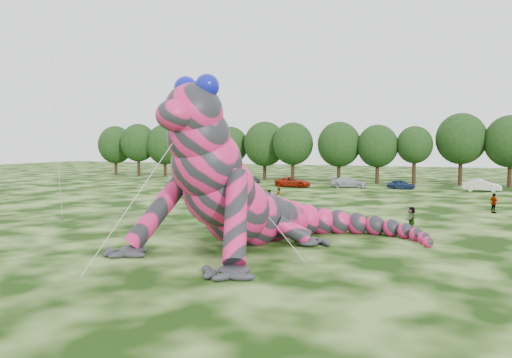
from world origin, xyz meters
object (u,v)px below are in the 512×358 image
object	(u,v)px
inflatable_gecko	(251,164)
tree_1	(139,150)
car_4	(401,184)
tree_0	(116,151)
tree_11	(510,151)
spectator_5	(411,219)
car_1	(248,180)
tree_2	(165,151)
tree_4	(230,153)
car_5	(481,185)
tree_3	(195,151)
tree_10	(461,149)
spectator_1	(270,198)
tree_7	(339,152)
tree_9	(414,155)
spectator_0	(278,197)
car_3	(349,182)
tree_6	(293,152)
car_0	(183,178)
spectator_3	(494,203)
tree_8	(378,154)
tree_5	(265,151)

from	to	relation	value
inflatable_gecko	tree_1	xyz separation A→B (m)	(-44.46, 50.33, 0.11)
inflatable_gecko	car_4	distance (m)	41.91
tree_0	tree_11	xyz separation A→B (m)	(68.34, -1.04, 0.28)
spectator_5	car_1	bearing A→B (deg)	-133.63
tree_2	tree_4	world-z (taller)	tree_2
tree_2	tree_4	size ratio (longest dim) A/B	1.06
tree_2	spectator_5	world-z (taller)	tree_2
tree_1	car_5	world-z (taller)	tree_1
tree_3	tree_10	world-z (taller)	tree_10
inflatable_gecko	spectator_1	distance (m)	18.15
tree_7	tree_9	distance (m)	11.17
tree_2	spectator_0	world-z (taller)	tree_2
car_3	tree_3	bearing A→B (deg)	70.20
spectator_5	car_4	bearing A→B (deg)	-164.71
tree_0	car_3	bearing A→B (deg)	-12.27
tree_4	tree_6	size ratio (longest dim) A/B	0.95
spectator_0	tree_11	bearing A→B (deg)	154.66
tree_1	tree_3	size ratio (longest dim) A/B	1.04
tree_3	tree_2	bearing A→B (deg)	166.93
tree_3	spectator_5	bearing A→B (deg)	-45.61
tree_9	car_0	world-z (taller)	tree_9
tree_1	tree_3	xyz separation A→B (m)	(12.64, -0.98, -0.18)
tree_7	spectator_3	size ratio (longest dim) A/B	5.40
car_0	spectator_5	xyz separation A→B (m)	(37.43, -32.08, 0.15)
tree_6	car_0	world-z (taller)	tree_6
tree_4	car_3	size ratio (longest dim) A/B	1.84
tree_0	tree_8	bearing A→B (deg)	-2.56
tree_6	car_3	distance (m)	13.92
car_4	spectator_5	xyz separation A→B (m)	(4.43, -33.35, 0.23)
inflatable_gecko	tree_0	world-z (taller)	inflatable_gecko
tree_8	spectator_1	distance (m)	32.95
tree_10	tree_1	bearing A→B (deg)	-179.46
car_4	tree_7	bearing A→B (deg)	62.73
tree_10	tree_11	distance (m)	6.40
tree_2	tree_3	world-z (taller)	tree_2
tree_8	spectator_0	bearing A→B (deg)	-97.48
tree_4	car_4	size ratio (longest dim) A/B	2.48
tree_0	inflatable_gecko	bearing A→B (deg)	-45.48
tree_2	tree_11	xyz separation A→B (m)	(56.80, -0.57, 0.21)
tree_5	spectator_5	size ratio (longest dim) A/B	5.72
spectator_5	tree_10	bearing A→B (deg)	-176.01
inflatable_gecko	car_0	bearing A→B (deg)	140.20
inflatable_gecko	spectator_1	world-z (taller)	inflatable_gecko
tree_10	spectator_1	bearing A→B (deg)	-116.04
tree_7	tree_8	distance (m)	5.87
tree_0	spectator_5	world-z (taller)	tree_0
tree_9	spectator_1	xyz separation A→B (m)	(-10.26, -32.73, -3.52)
tree_1	spectator_1	size ratio (longest dim) A/B	5.97
tree_2	car_3	world-z (taller)	tree_2
tree_3	tree_5	distance (m)	12.67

